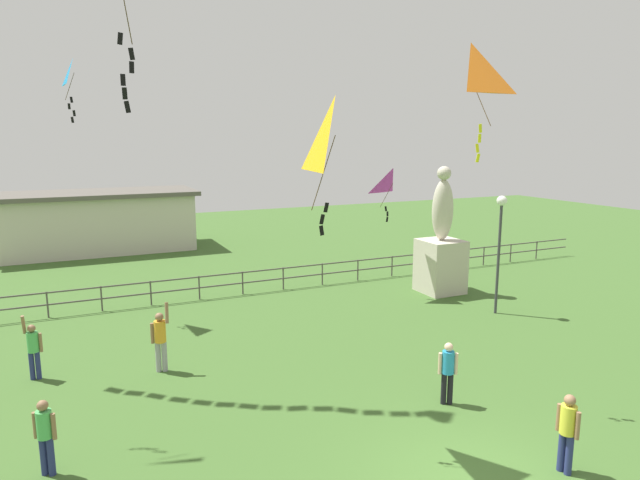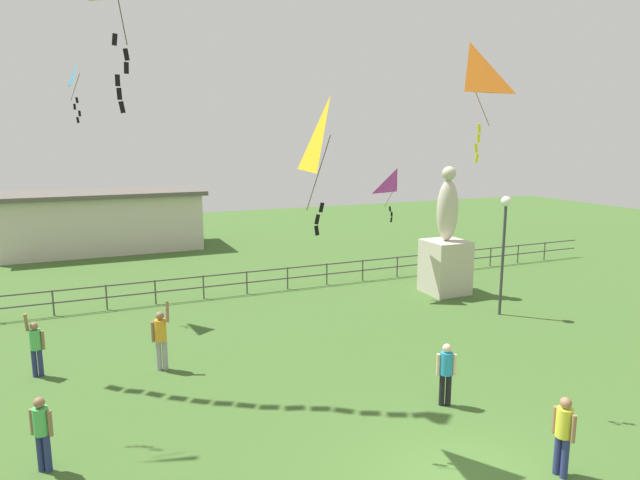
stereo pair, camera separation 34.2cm
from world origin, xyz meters
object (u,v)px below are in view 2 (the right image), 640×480
(person_0, at_px, (42,429))
(statue_monument, at_px, (446,252))
(kite_1, at_px, (80,75))
(kite_0, at_px, (397,184))
(lamppost, at_px, (504,229))
(person_2, at_px, (36,345))
(person_3, at_px, (446,370))
(person_1, at_px, (563,431))
(person_4, at_px, (161,336))
(kite_6, at_px, (469,77))
(kite_4, at_px, (330,137))

(person_0, bearing_deg, statue_monument, 26.72)
(kite_1, bearing_deg, kite_0, -13.57)
(person_0, bearing_deg, kite_1, 82.92)
(lamppost, height_order, person_2, lamppost)
(kite_1, bearing_deg, person_3, -56.11)
(lamppost, bearing_deg, statue_monument, 91.56)
(person_0, xyz_separation_m, person_1, (8.89, -4.04, 0.04))
(person_4, bearing_deg, kite_0, 20.26)
(kite_6, bearing_deg, kite_0, 69.14)
(person_2, xyz_separation_m, kite_6, (9.57, -5.25, 6.73))
(statue_monument, distance_m, person_4, 12.26)
(kite_4, relative_size, kite_6, 1.05)
(lamppost, xyz_separation_m, kite_0, (-2.39, 3.35, 1.39))
(person_0, bearing_deg, person_1, -24.40)
(kite_1, distance_m, kite_4, 12.11)
(person_0, height_order, person_3, person_3)
(person_0, height_order, kite_6, kite_6)
(person_2, relative_size, person_3, 1.15)
(lamppost, relative_size, person_1, 2.72)
(lamppost, distance_m, kite_4, 10.94)
(person_4, xyz_separation_m, kite_1, (-1.47, 6.13, 7.38))
(kite_1, distance_m, kite_6, 13.18)
(person_0, xyz_separation_m, kite_0, (12.18, 7.44, 3.66))
(lamppost, height_order, kite_6, kite_6)
(statue_monument, height_order, person_1, statue_monument)
(person_2, bearing_deg, statue_monument, 9.41)
(person_2, distance_m, person_4, 3.23)
(person_0, xyz_separation_m, kite_1, (1.25, 10.08, 7.49))
(person_0, distance_m, person_4, 4.79)
(kite_1, bearing_deg, person_4, -76.54)
(statue_monument, bearing_deg, kite_6, -124.50)
(statue_monument, bearing_deg, person_2, -170.59)
(lamppost, bearing_deg, kite_0, 125.56)
(statue_monument, distance_m, person_3, 10.09)
(lamppost, bearing_deg, kite_1, 155.81)
(person_2, relative_size, kite_0, 0.85)
(statue_monument, xyz_separation_m, person_0, (-14.49, -7.29, -0.84))
(lamppost, xyz_separation_m, kite_4, (-9.11, -5.17, 3.14))
(kite_1, height_order, kite_4, kite_1)
(kite_0, bearing_deg, statue_monument, -3.62)
(kite_1, bearing_deg, kite_4, -69.33)
(person_0, xyz_separation_m, person_4, (2.72, 3.94, 0.11))
(person_3, xyz_separation_m, kite_4, (-3.13, -0.23, 5.39))
(lamppost, relative_size, kite_1, 2.04)
(person_0, distance_m, kite_1, 12.62)
(person_3, distance_m, kite_6, 6.78)
(kite_0, xyz_separation_m, kite_4, (-6.72, -8.52, 1.75))
(person_1, bearing_deg, kite_4, 139.28)
(person_3, bearing_deg, statue_monument, 54.08)
(statue_monument, height_order, kite_4, kite_4)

